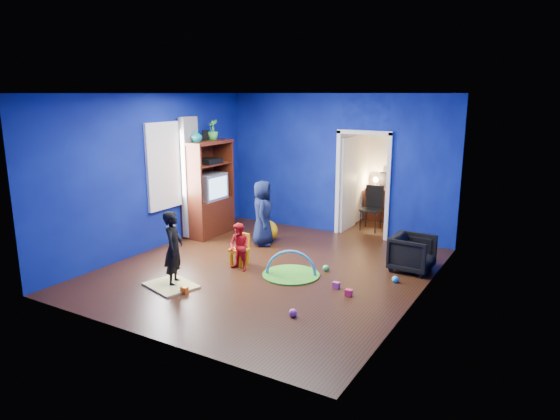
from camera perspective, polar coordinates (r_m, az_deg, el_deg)
The scene contains 34 objects.
floor at distance 8.44m, azimuth -1.49°, elevation -6.88°, with size 5.00×5.50×0.01m, color black.
ceiling at distance 7.93m, azimuth -1.62°, elevation 13.21°, with size 5.00×5.50×0.01m, color white.
wall_back at distance 10.47m, azimuth 6.45°, elevation 5.17°, with size 5.00×0.02×2.90m, color navy.
wall_front at distance 5.96m, azimuth -15.65°, elevation -1.38°, with size 5.00×0.02×2.90m, color navy.
wall_left at distance 9.60m, azimuth -14.36°, elevation 4.12°, with size 0.02×5.50×2.90m, color navy.
wall_right at distance 7.09m, azimuth 15.88°, elevation 0.89°, with size 0.02×5.50×2.90m, color navy.
alcove at distance 11.08m, azimuth 11.12°, elevation 4.41°, with size 1.00×1.75×2.50m, color silver, non-canonical shape.
armchair at distance 8.61m, azimuth 14.89°, elevation -4.80°, with size 0.65×0.67×0.61m, color black.
child_black at distance 7.82m, azimuth -12.06°, elevation -4.32°, with size 0.43×0.28×1.17m, color black.
child_navy at distance 9.65m, azimuth -1.99°, elevation -0.36°, with size 0.62×0.40×1.27m, color #0E1034.
toddler_red at distance 8.35m, azimuth -4.65°, elevation -4.23°, with size 0.39×0.31×0.81m, color red.
vase at distance 10.05m, azimuth -9.54°, elevation 8.35°, with size 0.23×0.23×0.24m, color #0B535D.
potted_plant at distance 10.45m, azimuth -7.71°, elevation 9.07°, with size 0.23×0.23×0.41m, color green.
tv_armoire at distance 10.43m, azimuth -8.26°, elevation 2.47°, with size 0.58×1.14×1.96m, color #3B1909.
crt_tv at distance 10.39m, azimuth -8.09°, elevation 2.67°, with size 0.46×0.70×0.54m, color silver.
yellow_blanket at distance 7.94m, azimuth -12.35°, elevation -8.42°, with size 0.75×0.60×0.03m, color #F2E07A.
hopper_ball at distance 9.98m, azimuth -1.45°, elevation -2.40°, with size 0.43×0.43×0.43m, color yellow.
kid_chair at distance 8.63m, azimuth -4.69°, elevation -4.71°, with size 0.28×0.28×0.50m, color yellow.
play_mat at distance 8.20m, azimuth 1.25°, elevation -7.40°, with size 0.94×0.94×0.03m, color #3E8F20.
toy_arch at distance 8.20m, azimuth 1.25°, elevation -7.35°, with size 0.84×0.84×0.05m, color #3F8CD8.
window_left at distance 9.83m, azimuth -12.90°, elevation 4.99°, with size 0.03×0.95×1.55m, color white.
curtain at distance 10.20m, azimuth -10.24°, elevation 3.70°, with size 0.14×0.42×2.40m, color slate.
doorway at distance 10.31m, azimuth 9.44°, elevation 2.70°, with size 1.16×0.10×2.10m, color white.
study_desk at distance 11.84m, azimuth 11.96°, elevation 0.61°, with size 0.88×0.44×0.75m, color #3D140A.
desk_monitor at distance 11.84m, azimuth 12.27°, elevation 3.44°, with size 0.40×0.05×0.32m, color black.
desk_lamp at distance 11.87m, azimuth 10.90°, elevation 3.43°, with size 0.14×0.14×0.14m, color #FFD88C.
folding_chair at distance 10.93m, azimuth 10.37°, elevation 0.10°, with size 0.40×0.40×0.92m, color black.
book_shelf at distance 11.70m, azimuth 12.52°, elevation 8.60°, with size 0.88×0.24×0.04m, color white.
toy_0 at distance 7.47m, azimuth 7.86°, elevation -9.34°, with size 0.10×0.08×0.10m, color #F5284C.
toy_1 at distance 8.11m, azimuth 13.04°, elevation -7.69°, with size 0.11×0.11×0.11m, color #27A3E1.
toy_2 at distance 7.63m, azimuth -10.88°, elevation -8.97°, with size 0.10×0.08×0.10m, color #FD5A0D.
toy_3 at distance 8.42m, azimuth 5.28°, elevation -6.60°, with size 0.11×0.11×0.11m, color green.
toy_4 at distance 7.72m, azimuth 6.44°, elevation -8.54°, with size 0.10×0.08×0.10m, color #B74486.
toy_5 at distance 6.77m, azimuth 1.51°, elevation -11.63°, with size 0.11×0.11×0.11m, color #C148A0.
Camera 1 is at (4.19, -6.73, 2.90)m, focal length 32.00 mm.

